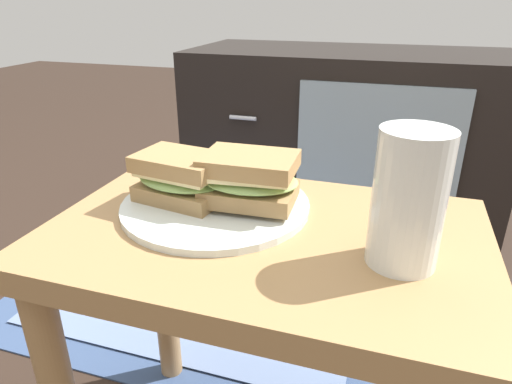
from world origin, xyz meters
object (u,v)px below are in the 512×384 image
(tv_cabinet, at_px, (342,142))
(sandwich_back, at_px, (250,178))
(sandwich_front, at_px, (181,177))
(plate, at_px, (216,205))
(beer_glass, at_px, (408,203))

(tv_cabinet, height_order, sandwich_back, tv_cabinet)
(sandwich_front, bearing_deg, sandwich_back, 5.59)
(tv_cabinet, distance_m, sandwich_front, 0.95)
(tv_cabinet, relative_size, plate, 3.66)
(sandwich_front, height_order, sandwich_back, sandwich_back)
(tv_cabinet, xyz_separation_m, plate, (-0.07, -0.91, 0.17))
(plate, distance_m, sandwich_back, 0.07)
(tv_cabinet, relative_size, sandwich_back, 7.02)
(plate, bearing_deg, beer_glass, -14.52)
(plate, relative_size, beer_glass, 1.71)
(sandwich_front, bearing_deg, beer_glass, -11.35)
(tv_cabinet, xyz_separation_m, sandwich_front, (-0.12, -0.92, 0.21))
(plate, xyz_separation_m, beer_glass, (0.25, -0.06, 0.07))
(beer_glass, bearing_deg, plate, 165.48)
(sandwich_front, relative_size, beer_glass, 0.92)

